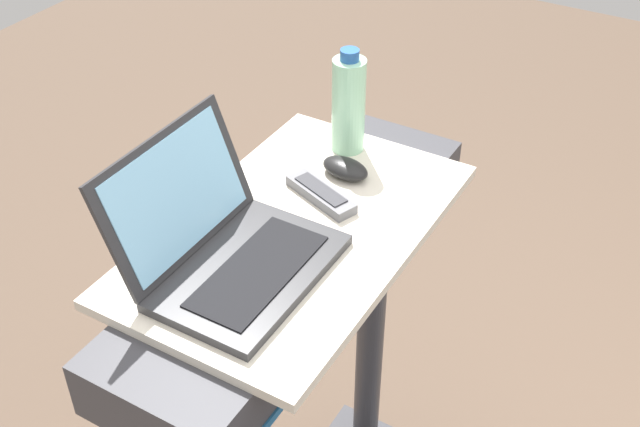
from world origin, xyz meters
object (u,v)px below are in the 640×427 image
at_px(computer_mouse, 345,168).
at_px(tv_remote, 321,194).
at_px(laptop, 226,246).
at_px(water_bottle, 349,104).

xyz_separation_m(computer_mouse, tv_remote, (-0.09, 0.00, -0.01)).
xyz_separation_m(laptop, tv_remote, (0.25, -0.04, -0.03)).
height_order(laptop, tv_remote, laptop).
bearing_deg(water_bottle, computer_mouse, -153.78).
distance_m(laptop, computer_mouse, 0.34).
relative_size(computer_mouse, water_bottle, 0.45).
bearing_deg(computer_mouse, water_bottle, 33.52).
bearing_deg(water_bottle, laptop, -179.30).
distance_m(computer_mouse, tv_remote, 0.09).
bearing_deg(water_bottle, tv_remote, -166.90).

